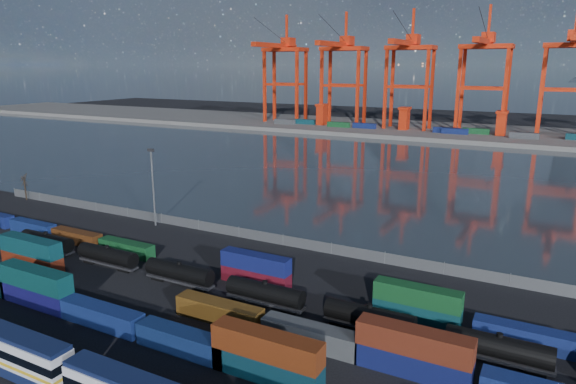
% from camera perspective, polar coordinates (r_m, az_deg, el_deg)
% --- Properties ---
extents(ground, '(700.00, 700.00, 0.00)m').
position_cam_1_polar(ground, '(76.78, -10.83, -12.10)').
color(ground, black).
rests_on(ground, ground).
extents(harbor_water, '(700.00, 700.00, 0.00)m').
position_cam_1_polar(harbor_water, '(167.55, 12.16, 2.14)').
color(harbor_water, '#29333B').
rests_on(harbor_water, ground).
extents(far_quay, '(700.00, 70.00, 2.00)m').
position_cam_1_polar(far_quay, '(268.77, 18.47, 6.32)').
color(far_quay, '#514F4C').
rests_on(far_quay, ground).
extents(container_row_south, '(127.65, 2.61, 5.55)m').
position_cam_1_polar(container_row_south, '(75.56, -21.95, -11.48)').
color(container_row_south, '#44474A').
rests_on(container_row_south, ground).
extents(container_row_mid, '(130.03, 2.58, 5.50)m').
position_cam_1_polar(container_row_mid, '(81.58, -18.14, -9.26)').
color(container_row_mid, '#36393B').
rests_on(container_row_mid, ground).
extents(container_row_north, '(140.96, 2.35, 5.01)m').
position_cam_1_polar(container_row_north, '(80.36, -2.71, -9.29)').
color(container_row_north, navy).
rests_on(container_row_north, ground).
extents(tanker_string, '(136.18, 2.62, 3.74)m').
position_cam_1_polar(tanker_string, '(68.51, 9.01, -13.63)').
color(tanker_string, black).
rests_on(tanker_string, ground).
extents(waterfront_fence, '(160.12, 0.12, 2.20)m').
position_cam_1_polar(waterfront_fence, '(97.91, -0.55, -5.37)').
color(waterfront_fence, '#595B5E').
rests_on(waterfront_fence, ground).
extents(bare_tree, '(1.80, 1.84, 7.05)m').
position_cam_1_polar(bare_tree, '(145.69, -27.19, 0.53)').
color(bare_tree, black).
rests_on(bare_tree, ground).
extents(yard_light_mast, '(1.60, 0.40, 16.60)m').
position_cam_1_polar(yard_light_mast, '(111.15, -14.78, 0.96)').
color(yard_light_mast, slate).
rests_on(yard_light_mast, ground).
extents(gantry_cranes, '(198.08, 44.30, 60.00)m').
position_cam_1_polar(gantry_cranes, '(261.71, 17.16, 14.10)').
color(gantry_cranes, red).
rests_on(gantry_cranes, ground).
extents(quay_containers, '(172.58, 10.99, 2.60)m').
position_cam_1_polar(quay_containers, '(256.41, 15.51, 6.71)').
color(quay_containers, navy).
rests_on(quay_containers, far_quay).
extents(straddle_carriers, '(140.00, 7.00, 11.10)m').
position_cam_1_polar(straddle_carriers, '(258.66, 17.64, 7.63)').
color(straddle_carriers, red).
rests_on(straddle_carriers, far_quay).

